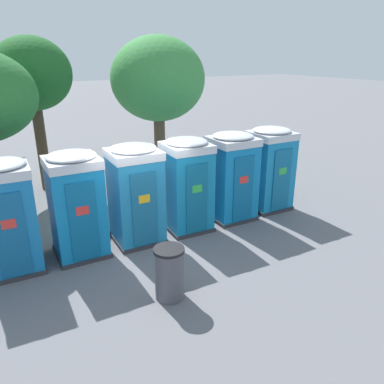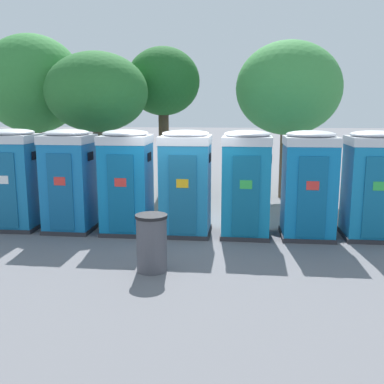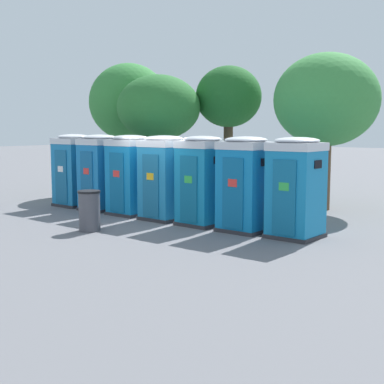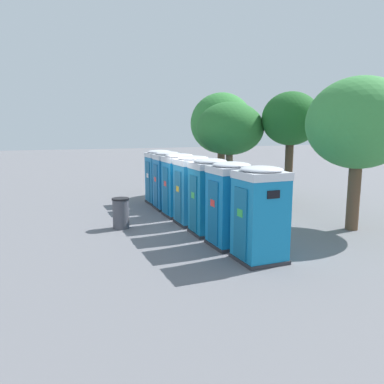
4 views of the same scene
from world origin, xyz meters
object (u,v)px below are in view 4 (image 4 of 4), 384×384
Objects in this scene: portapotty_2 at (179,185)px; street_tree_3 at (291,120)px; portapotty_0 at (160,176)px; street_tree_0 at (222,124)px; portapotty_6 at (260,214)px; street_tree_1 at (359,124)px; portapotty_5 at (231,204)px; street_tree_2 at (230,129)px; portapotty_4 at (210,196)px; portapotty_1 at (168,180)px; portapotty_3 at (193,190)px; trash_can at (121,213)px.

street_tree_3 is at bearing 88.60° from portapotty_2.
street_tree_0 is at bearing 105.93° from portapotty_0.
street_tree_3 is (4.15, 1.29, 0.11)m from street_tree_0.
portapotty_6 is 5.53m from street_tree_1.
street_tree_2 reaches higher than portapotty_5.
street_tree_1 is (4.40, 4.79, 2.37)m from portapotty_2.
portapotty_4 is 6.55m from street_tree_3.
portapotty_3 is at bearing -1.44° from portapotty_1.
portapotty_5 is (1.46, -0.01, -0.00)m from portapotty_4.
portapotty_3 is at bearing -46.08° from street_tree_2.
portapotty_5 is 1.00× the size of portapotty_6.
trash_can is (2.54, -2.68, -0.73)m from portapotty_1.
portapotty_2 is 1.46m from portapotty_3.
portapotty_0 is 1.46m from portapotty_1.
portapotty_3 is at bearing -36.25° from street_tree_0.
portapotty_4 and portapotty_6 have the same top height.
street_tree_0 is at bearing 143.75° from portapotty_3.
portapotty_5 and portapotty_6 have the same top height.
street_tree_0 is (-5.47, 4.01, 2.50)m from portapotty_3.
portapotty_1 is at bearing 133.43° from trash_can.
portapotty_1 and portapotty_3 have the same top height.
portapotty_4 is 0.53× the size of street_tree_2.
portapotty_3 is 2.92m from portapotty_5.
portapotty_6 is 5.49m from trash_can.
portapotty_5 is 0.53× the size of street_tree_2.
portapotty_3 and portapotty_4 have the same top height.
portapotty_6 is at bearing -42.70° from street_tree_3.
portapotty_0 is 8.99m from street_tree_1.
portapotty_5 is 0.49× the size of street_tree_3.
portapotty_4 is at bearing -1.67° from portapotty_0.
street_tree_1 is at bearing 106.74° from portapotty_6.
portapotty_5 is 0.49× the size of street_tree_1.
portapotty_0 is 4.37m from portapotty_3.
portapotty_1 is 6.06m from street_tree_3.
portapotty_1 is at bearing -3.15° from portapotty_0.
street_tree_1 reaches higher than trash_can.
portapotty_3 and portapotty_6 have the same top height.
street_tree_2 is (2.39, -0.81, -0.28)m from street_tree_0.
portapotty_1 and portapotty_6 have the same top height.
street_tree_2 is (-1.62, 3.18, 2.22)m from portapotty_2.
street_tree_3 reaches higher than portapotty_3.
portapotty_3 is at bearing 81.71° from trash_can.
portapotty_3 is 6.12m from street_tree_1.
portapotty_4 is 8.40m from street_tree_0.
street_tree_3 is (-5.70, 5.26, 2.61)m from portapotty_6.
street_tree_2 is 4.35× the size of trash_can.
portapotty_5 is at bearing -177.56° from portapotty_6.
street_tree_1 is at bearing 39.02° from portapotty_1.
portapotty_6 is at bearing 2.44° from portapotty_5.
trash_can is (-1.84, -2.59, -0.73)m from portapotty_4.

